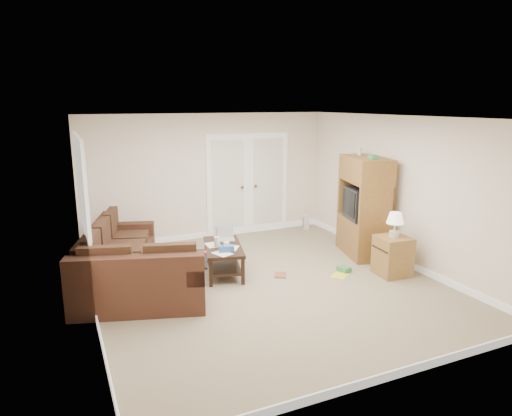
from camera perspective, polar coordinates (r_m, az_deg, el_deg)
name	(u,v)px	position (r m, az deg, el deg)	size (l,w,h in m)	color
floor	(266,284)	(7.06, 1.31, -9.46)	(5.50, 5.50, 0.00)	gray
ceiling	(267,117)	(6.52, 1.43, 11.26)	(5.00, 5.50, 0.02)	white
wall_left	(86,222)	(6.08, -20.48, -1.64)	(0.02, 5.50, 2.50)	white
wall_right	(401,191)	(8.05, 17.68, 2.04)	(0.02, 5.50, 2.50)	white
wall_back	(208,177)	(9.20, -5.98, 3.91)	(5.00, 0.02, 2.50)	white
wall_front	(393,263)	(4.45, 16.77, -6.63)	(5.00, 0.02, 2.50)	white
baseboards	(266,281)	(7.04, 1.32, -9.09)	(5.00, 5.50, 0.10)	white
french_doors	(248,185)	(9.49, -1.00, 2.95)	(1.80, 0.05, 2.13)	white
window_left	(82,185)	(7.00, -20.94, 2.70)	(0.05, 1.92, 1.42)	white
sectional_sofa	(127,268)	(7.04, -15.77, -7.24)	(1.94, 3.05, 0.82)	#49281C
coffee_table	(223,258)	(7.43, -4.09, -6.22)	(0.83, 1.24, 0.78)	black
tv_armoire	(364,206)	(8.37, 13.34, 0.24)	(0.87, 1.23, 1.91)	brown
side_cabinet	(393,253)	(7.61, 16.73, -5.36)	(0.53, 0.53, 1.03)	olive
space_heater	(306,222)	(10.01, 6.26, -1.76)	(0.12, 0.10, 0.31)	silver
floor_magazine	(339,276)	(7.49, 10.39, -8.31)	(0.28, 0.22, 0.01)	yellow
floor_greenbox	(344,269)	(7.67, 10.93, -7.50)	(0.15, 0.20, 0.08)	#3D874C
floor_book	(275,275)	(7.39, 2.35, -8.35)	(0.18, 0.25, 0.02)	brown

